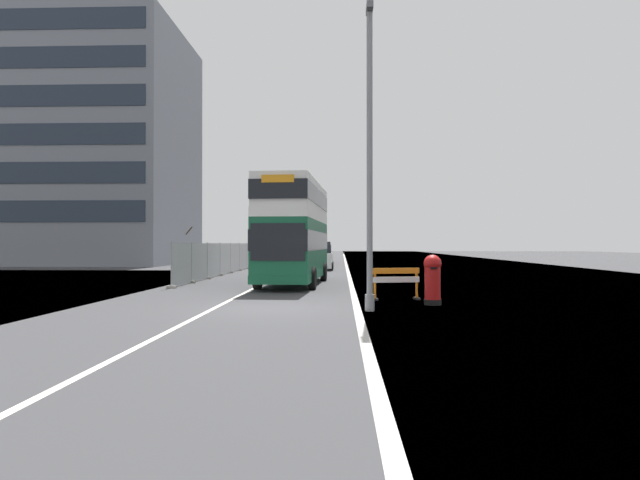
{
  "coord_description": "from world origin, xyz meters",
  "views": [
    {
      "loc": [
        2.24,
        -17.66,
        2.03
      ],
      "look_at": [
        1.32,
        6.71,
        2.2
      ],
      "focal_mm": 31.51,
      "sensor_mm": 36.0,
      "label": 1
    }
  ],
  "objects_px": {
    "lamppost_foreground": "(370,166)",
    "car_far_side": "(298,252)",
    "red_pillar_postbox": "(433,277)",
    "car_receding_mid": "(319,255)",
    "car_oncoming_near": "(321,258)",
    "roadworks_barrier": "(396,280)",
    "car_receding_far": "(322,253)",
    "double_decker_bus": "(294,231)"
  },
  "relations": [
    {
      "from": "roadworks_barrier",
      "to": "car_oncoming_near",
      "type": "relative_size",
      "value": 0.4
    },
    {
      "from": "lamppost_foreground",
      "to": "roadworks_barrier",
      "type": "height_order",
      "value": "lamppost_foreground"
    },
    {
      "from": "roadworks_barrier",
      "to": "car_receding_mid",
      "type": "xyz_separation_m",
      "value": [
        -4.06,
        32.98,
        0.25
      ]
    },
    {
      "from": "double_decker_bus",
      "to": "roadworks_barrier",
      "type": "bearing_deg",
      "value": -60.53
    },
    {
      "from": "red_pillar_postbox",
      "to": "car_receding_far",
      "type": "bearing_deg",
      "value": 97.05
    },
    {
      "from": "car_receding_far",
      "to": "car_far_side",
      "type": "height_order",
      "value": "car_receding_far"
    },
    {
      "from": "double_decker_bus",
      "to": "car_far_side",
      "type": "bearing_deg",
      "value": 94.11
    },
    {
      "from": "car_oncoming_near",
      "to": "car_far_side",
      "type": "height_order",
      "value": "car_far_side"
    },
    {
      "from": "double_decker_bus",
      "to": "car_far_side",
      "type": "distance_m",
      "value": 39.71
    },
    {
      "from": "double_decker_bus",
      "to": "lamppost_foreground",
      "type": "xyz_separation_m",
      "value": [
        3.2,
        -11.03,
        1.71
      ]
    },
    {
      "from": "double_decker_bus",
      "to": "car_receding_far",
      "type": "relative_size",
      "value": 2.68
    },
    {
      "from": "roadworks_barrier",
      "to": "car_oncoming_near",
      "type": "height_order",
      "value": "car_oncoming_near"
    },
    {
      "from": "double_decker_bus",
      "to": "lamppost_foreground",
      "type": "relative_size",
      "value": 1.11
    },
    {
      "from": "car_oncoming_near",
      "to": "car_receding_mid",
      "type": "distance_m",
      "value": 9.52
    },
    {
      "from": "red_pillar_postbox",
      "to": "car_receding_far",
      "type": "height_order",
      "value": "car_receding_far"
    },
    {
      "from": "car_receding_mid",
      "to": "car_far_side",
      "type": "bearing_deg",
      "value": 102.28
    },
    {
      "from": "roadworks_barrier",
      "to": "car_oncoming_near",
      "type": "distance_m",
      "value": 23.74
    },
    {
      "from": "lamppost_foreground",
      "to": "roadworks_barrier",
      "type": "distance_m",
      "value": 5.11
    },
    {
      "from": "lamppost_foreground",
      "to": "car_receding_mid",
      "type": "height_order",
      "value": "lamppost_foreground"
    },
    {
      "from": "lamppost_foreground",
      "to": "car_receding_far",
      "type": "xyz_separation_m",
      "value": [
        -2.85,
        42.56,
        -3.34
      ]
    },
    {
      "from": "red_pillar_postbox",
      "to": "car_far_side",
      "type": "xyz_separation_m",
      "value": [
        -8.23,
        48.77,
        0.11
      ]
    },
    {
      "from": "lamppost_foreground",
      "to": "car_far_side",
      "type": "bearing_deg",
      "value": 96.81
    },
    {
      "from": "roadworks_barrier",
      "to": "car_far_side",
      "type": "bearing_deg",
      "value": 98.63
    },
    {
      "from": "red_pillar_postbox",
      "to": "car_receding_far",
      "type": "distance_m",
      "value": 41.04
    },
    {
      "from": "car_far_side",
      "to": "red_pillar_postbox",
      "type": "bearing_deg",
      "value": -80.42
    },
    {
      "from": "roadworks_barrier",
      "to": "car_receding_mid",
      "type": "bearing_deg",
      "value": 97.03
    },
    {
      "from": "car_oncoming_near",
      "to": "lamppost_foreground",
      "type": "bearing_deg",
      "value": -84.78
    },
    {
      "from": "car_receding_mid",
      "to": "car_receding_far",
      "type": "distance_m",
      "value": 6.2
    },
    {
      "from": "roadworks_barrier",
      "to": "car_far_side",
      "type": "relative_size",
      "value": 0.45
    },
    {
      "from": "lamppost_foreground",
      "to": "car_far_side",
      "type": "relative_size",
      "value": 2.34
    },
    {
      "from": "car_receding_mid",
      "to": "car_receding_far",
      "type": "relative_size",
      "value": 1.13
    },
    {
      "from": "car_oncoming_near",
      "to": "car_receding_far",
      "type": "xyz_separation_m",
      "value": [
        -0.4,
        15.71,
        0.12
      ]
    },
    {
      "from": "red_pillar_postbox",
      "to": "car_receding_mid",
      "type": "height_order",
      "value": "car_receding_mid"
    },
    {
      "from": "lamppost_foreground",
      "to": "roadworks_barrier",
      "type": "relative_size",
      "value": 5.24
    },
    {
      "from": "roadworks_barrier",
      "to": "double_decker_bus",
      "type": "bearing_deg",
      "value": 119.47
    },
    {
      "from": "lamppost_foreground",
      "to": "car_receding_mid",
      "type": "bearing_deg",
      "value": 94.63
    },
    {
      "from": "lamppost_foreground",
      "to": "red_pillar_postbox",
      "type": "xyz_separation_m",
      "value": [
        2.19,
        1.83,
        -3.49
      ]
    },
    {
      "from": "double_decker_bus",
      "to": "car_receding_far",
      "type": "height_order",
      "value": "double_decker_bus"
    },
    {
      "from": "double_decker_bus",
      "to": "car_receding_mid",
      "type": "relative_size",
      "value": 2.37
    },
    {
      "from": "car_oncoming_near",
      "to": "car_receding_far",
      "type": "distance_m",
      "value": 15.71
    },
    {
      "from": "red_pillar_postbox",
      "to": "car_receding_mid",
      "type": "bearing_deg",
      "value": 98.45
    },
    {
      "from": "car_oncoming_near",
      "to": "car_far_side",
      "type": "bearing_deg",
      "value": 98.61
    }
  ]
}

